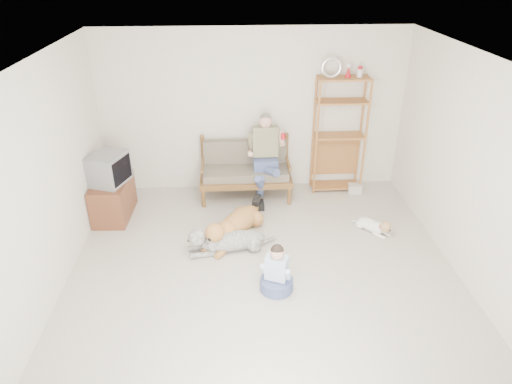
{
  "coord_description": "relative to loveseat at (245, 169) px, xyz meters",
  "views": [
    {
      "loc": [
        -0.38,
        -4.48,
        3.7
      ],
      "look_at": [
        -0.05,
        1.0,
        0.78
      ],
      "focal_mm": 32.0,
      "sensor_mm": 36.0,
      "label": 1
    }
  ],
  "objects": [
    {
      "name": "wall_right",
      "position": [
        2.64,
        -2.39,
        0.86
      ],
      "size": [
        0.0,
        5.5,
        5.5
      ],
      "primitive_type": "plane",
      "rotation": [
        1.57,
        0.0,
        -1.57
      ],
      "color": "beige",
      "rests_on": "ground"
    },
    {
      "name": "tv_stand",
      "position": [
        -2.08,
        -0.57,
        -0.19
      ],
      "size": [
        0.54,
        0.92,
        0.6
      ],
      "rotation": [
        0.0,
        0.0,
        -0.04
      ],
      "color": "brown",
      "rests_on": "ground"
    },
    {
      "name": "book_stack",
      "position": [
        1.89,
        -0.02,
        -0.41
      ],
      "size": [
        0.24,
        0.19,
        0.14
      ],
      "primitive_type": "cube",
      "rotation": [
        0.0,
        0.0,
        -0.11
      ],
      "color": "beige",
      "rests_on": "ground"
    },
    {
      "name": "child",
      "position": [
        0.28,
        -2.48,
        -0.25
      ],
      "size": [
        0.41,
        0.41,
        0.65
      ],
      "rotation": [
        0.0,
        0.0,
        -0.41
      ],
      "color": "#485584",
      "rests_on": "ground"
    },
    {
      "name": "wall_left",
      "position": [
        -2.36,
        -2.39,
        0.86
      ],
      "size": [
        0.0,
        5.5,
        5.5
      ],
      "primitive_type": "plane",
      "rotation": [
        1.57,
        0.0,
        1.57
      ],
      "color": "beige",
      "rests_on": "ground"
    },
    {
      "name": "etagere",
      "position": [
        1.57,
        0.16,
        0.51
      ],
      "size": [
        0.87,
        0.38,
        2.26
      ],
      "color": "#A06532",
      "rests_on": "ground"
    },
    {
      "name": "wall_outlet",
      "position": [
        -1.11,
        0.35,
        -0.19
      ],
      "size": [
        0.12,
        0.02,
        0.08
      ],
      "primitive_type": "cube",
      "color": "silver",
      "rests_on": "ground"
    },
    {
      "name": "terrier",
      "position": [
        1.86,
        -1.29,
        -0.38
      ],
      "size": [
        0.48,
        0.56,
        0.26
      ],
      "rotation": [
        0.0,
        0.0,
        0.65
      ],
      "color": "white",
      "rests_on": "ground"
    },
    {
      "name": "ceiling",
      "position": [
        0.14,
        -2.39,
        2.21
      ],
      "size": [
        5.5,
        5.5,
        0.0
      ],
      "primitive_type": "plane",
      "rotation": [
        3.14,
        0.0,
        0.0
      ],
      "color": "white",
      "rests_on": "ground"
    },
    {
      "name": "shaggy_dog",
      "position": [
        -0.35,
        -1.62,
        -0.33
      ],
      "size": [
        1.3,
        0.47,
        0.39
      ],
      "rotation": [
        0.0,
        0.0,
        -1.39
      ],
      "color": "silver",
      "rests_on": "ground"
    },
    {
      "name": "loveseat",
      "position": [
        0.0,
        0.0,
        0.0
      ],
      "size": [
        1.5,
        0.7,
        0.95
      ],
      "rotation": [
        0.0,
        0.0,
        0.0
      ],
      "color": "brown",
      "rests_on": "ground"
    },
    {
      "name": "crt_tv",
      "position": [
        -2.05,
        -0.61,
        0.35
      ],
      "size": [
        0.6,
        0.67,
        0.46
      ],
      "rotation": [
        0.0,
        0.0,
        -0.34
      ],
      "color": "slate",
      "rests_on": "tv_stand"
    },
    {
      "name": "wall_back",
      "position": [
        0.14,
        0.36,
        0.86
      ],
      "size": [
        5.0,
        0.0,
        5.0
      ],
      "primitive_type": "plane",
      "rotation": [
        1.57,
        0.0,
        0.0
      ],
      "color": "beige",
      "rests_on": "ground"
    },
    {
      "name": "golden_retriever",
      "position": [
        -0.24,
        -1.29,
        -0.3
      ],
      "size": [
        0.92,
        1.32,
        0.46
      ],
      "rotation": [
        0.0,
        0.0,
        -0.59
      ],
      "color": "#A86D3A",
      "rests_on": "ground"
    },
    {
      "name": "floor",
      "position": [
        0.14,
        -2.39,
        -0.49
      ],
      "size": [
        5.5,
        5.5,
        0.0
      ],
      "primitive_type": "plane",
      "color": "beige",
      "rests_on": "ground"
    },
    {
      "name": "man",
      "position": [
        0.3,
        -0.19,
        0.17
      ],
      "size": [
        0.54,
        0.78,
        1.26
      ],
      "color": "#485584",
      "rests_on": "loveseat"
    }
  ]
}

